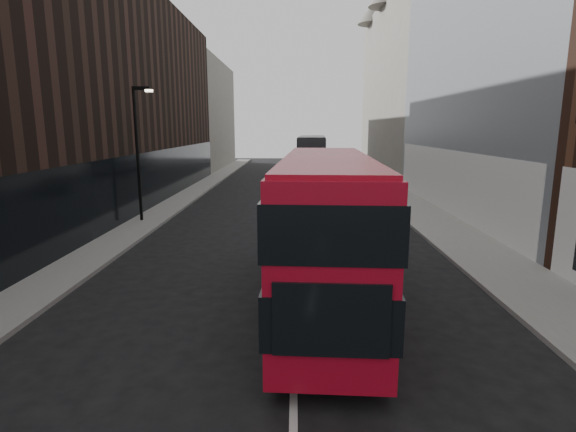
{
  "coord_description": "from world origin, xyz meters",
  "views": [
    {
      "loc": [
        0.02,
        -5.68,
        5.09
      ],
      "look_at": [
        -0.19,
        7.37,
        2.5
      ],
      "focal_mm": 28.0,
      "sensor_mm": 36.0,
      "label": 1
    }
  ],
  "objects_px": {
    "red_bus": "(326,224)",
    "car_c": "(305,186)",
    "street_lamp": "(138,145)",
    "car_a": "(311,205)",
    "car_b": "(348,211)",
    "grey_bus": "(312,153)"
  },
  "relations": [
    {
      "from": "red_bus",
      "to": "car_a",
      "type": "bearing_deg",
      "value": 92.62
    },
    {
      "from": "car_b",
      "to": "car_c",
      "type": "distance_m",
      "value": 10.48
    },
    {
      "from": "car_a",
      "to": "grey_bus",
      "type": "bearing_deg",
      "value": 86.92
    },
    {
      "from": "car_b",
      "to": "grey_bus",
      "type": "bearing_deg",
      "value": 84.19
    },
    {
      "from": "grey_bus",
      "to": "street_lamp",
      "type": "bearing_deg",
      "value": -107.69
    },
    {
      "from": "street_lamp",
      "to": "car_a",
      "type": "height_order",
      "value": "street_lamp"
    },
    {
      "from": "street_lamp",
      "to": "car_c",
      "type": "bearing_deg",
      "value": 48.9
    },
    {
      "from": "grey_bus",
      "to": "car_b",
      "type": "distance_m",
      "value": 27.08
    },
    {
      "from": "grey_bus",
      "to": "car_b",
      "type": "bearing_deg",
      "value": -85.15
    },
    {
      "from": "grey_bus",
      "to": "car_a",
      "type": "height_order",
      "value": "grey_bus"
    },
    {
      "from": "car_c",
      "to": "street_lamp",
      "type": "bearing_deg",
      "value": -123.2
    },
    {
      "from": "grey_bus",
      "to": "red_bus",
      "type": "bearing_deg",
      "value": -88.65
    },
    {
      "from": "red_bus",
      "to": "grey_bus",
      "type": "relative_size",
      "value": 0.83
    },
    {
      "from": "red_bus",
      "to": "car_c",
      "type": "relative_size",
      "value": 2.33
    },
    {
      "from": "street_lamp",
      "to": "grey_bus",
      "type": "xyz_separation_m",
      "value": [
        10.12,
        27.02,
        -1.98
      ]
    },
    {
      "from": "car_a",
      "to": "car_b",
      "type": "bearing_deg",
      "value": -47.48
    },
    {
      "from": "car_c",
      "to": "red_bus",
      "type": "bearing_deg",
      "value": -81.65
    },
    {
      "from": "street_lamp",
      "to": "red_bus",
      "type": "distance_m",
      "value": 14.52
    },
    {
      "from": "red_bus",
      "to": "car_b",
      "type": "relative_size",
      "value": 2.69
    },
    {
      "from": "red_bus",
      "to": "grey_bus",
      "type": "bearing_deg",
      "value": 91.34
    },
    {
      "from": "street_lamp",
      "to": "red_bus",
      "type": "height_order",
      "value": "street_lamp"
    },
    {
      "from": "street_lamp",
      "to": "car_c",
      "type": "xyz_separation_m",
      "value": [
        8.96,
        10.27,
        -3.51
      ]
    }
  ]
}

